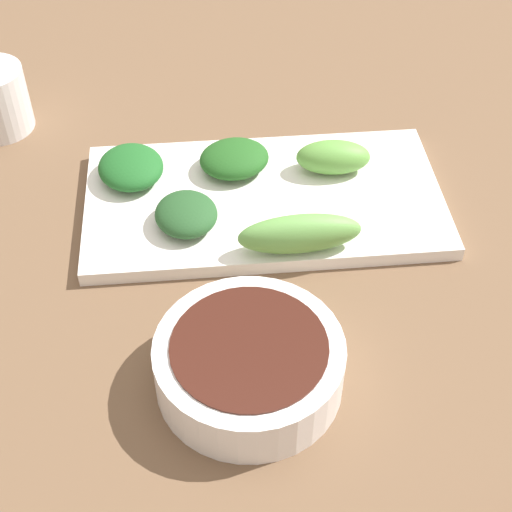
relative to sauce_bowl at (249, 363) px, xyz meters
The scene contains 8 objects.
tabletop 0.12m from the sauce_bowl, 14.01° to the right, with size 2.10×2.10×0.02m, color brown.
sauce_bowl is the anchor object (origin of this frame).
serving_plate 0.18m from the sauce_bowl, ahead, with size 0.16×0.29×0.01m, color white.
broccoli_stalk_0 0.22m from the sauce_bowl, 23.58° to the right, with size 0.03×0.06×0.03m, color #60A142.
broccoli_leafy_1 0.15m from the sauce_bowl, 14.01° to the left, with size 0.05×0.05×0.02m, color #244F26.
broccoli_leafy_2 0.21m from the sauce_bowl, ahead, with size 0.05×0.06×0.02m, color #22581E.
broccoli_leafy_3 0.23m from the sauce_bowl, 21.13° to the left, with size 0.06×0.05×0.02m, color #1E5E23.
broccoli_stalk_4 0.12m from the sauce_bowl, 23.21° to the right, with size 0.03×0.09×0.03m, color #65A44C.
Camera 1 is at (-0.41, 0.05, 0.44)m, focal length 53.57 mm.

